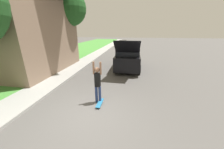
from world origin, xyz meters
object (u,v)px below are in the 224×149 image
Objects in this scene: suv_parked at (128,57)px; skateboarder at (98,82)px; lawn_tree_far at (69,8)px; skateboard at (100,103)px; car_down_street at (123,44)px.

suv_parked is 2.66× the size of skateboarder.
skateboard is (4.91, -7.46, -5.22)m from lawn_tree_far.
car_down_street is (4.03, 14.73, -4.62)m from lawn_tree_far.
car_down_street is at bearing 92.26° from skateboard.
lawn_tree_far reaches higher than skateboard.
car_down_street is 4.96× the size of skateboard.
suv_parked reaches higher than skateboarder.
suv_parked is at bearing -11.76° from lawn_tree_far.
suv_parked is 6.39m from skateboard.
lawn_tree_far is at bearing -105.32° from car_down_street.
suv_parked is 1.33× the size of car_down_street.
lawn_tree_far reaches higher than car_down_street.
lawn_tree_far is 3.43× the size of skateboarder.
lawn_tree_far is at bearing 123.37° from skateboarder.
lawn_tree_far is at bearing 123.35° from skateboard.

